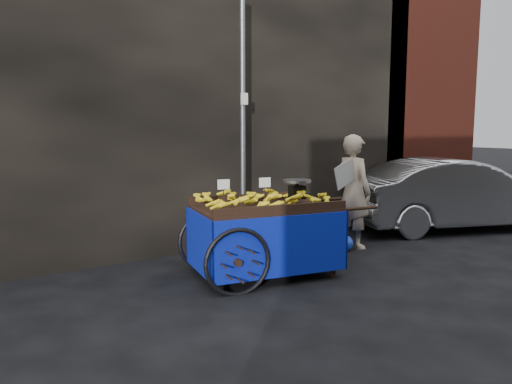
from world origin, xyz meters
TOP-DOWN VIEW (x-y plane):
  - ground at (0.00, 0.00)m, footprint 80.00×80.00m
  - building_wall at (0.39, 2.60)m, footprint 13.50×2.00m
  - street_pole at (0.30, 1.30)m, footprint 0.12×0.10m
  - banana_cart at (-0.26, -0.01)m, footprint 2.66×1.58m
  - vendor at (1.88, 0.44)m, footprint 0.86×0.70m
  - plastic_bag at (1.58, 0.30)m, footprint 0.28×0.23m
  - parked_car at (4.55, 0.37)m, footprint 4.38×2.84m

SIDE VIEW (x-z plane):
  - ground at x=0.00m, z-range 0.00..0.00m
  - plastic_bag at x=1.58m, z-range 0.00..0.26m
  - parked_car at x=4.55m, z-range 0.00..1.36m
  - banana_cart at x=-0.26m, z-range 0.16..1.51m
  - vendor at x=1.88m, z-range 0.00..1.85m
  - street_pole at x=0.30m, z-range 0.01..4.01m
  - building_wall at x=0.39m, z-range 0.00..5.00m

